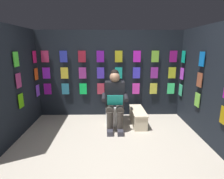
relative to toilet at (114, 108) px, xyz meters
The scene contains 7 objects.
ground_plane 1.56m from the toilet, 86.09° to the left, with size 30.00×30.00×0.00m, color #B2A899.
display_wall_back 0.86m from the toilet, 78.56° to the right, with size 3.45×0.14×2.01m.
display_wall_left 1.83m from the toilet, 161.99° to the left, with size 0.14×1.98×2.01m.
display_wall_right 2.02m from the toilet, 16.08° to the left, with size 0.14×1.98×2.01m.
toilet is the anchor object (origin of this frame).
person_reading 0.35m from the toilet, 89.49° to the left, with size 0.53×0.68×1.19m.
comic_longbox_near 0.54m from the toilet, 168.91° to the left, with size 0.30×0.78×0.32m.
Camera 1 is at (0.02, 2.21, 1.63)m, focal length 28.75 mm.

